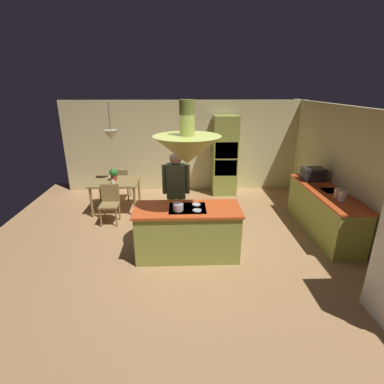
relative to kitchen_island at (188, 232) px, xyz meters
name	(u,v)px	position (x,y,z in m)	size (l,w,h in m)	color
ground	(188,248)	(0.00, 0.20, -0.47)	(8.16, 8.16, 0.00)	#AD7F51
wall_back	(185,146)	(0.00, 3.65, 0.81)	(6.80, 0.10, 2.55)	beige
wall_right	(356,177)	(3.25, 0.60, 0.81)	(0.10, 7.20, 2.55)	beige
kitchen_island	(188,232)	(0.00, 0.00, 0.00)	(1.86, 0.80, 0.94)	#939E42
counter_run_right	(324,211)	(2.84, 0.80, 0.01)	(0.73, 2.37, 0.92)	#939E42
oven_tower	(225,156)	(1.10, 3.24, 0.62)	(0.66, 0.62, 2.17)	#939E42
dining_table	(116,185)	(-1.70, 2.10, 0.20)	(1.12, 0.91, 0.76)	olive
person_at_island	(176,190)	(-0.21, 0.67, 0.55)	(0.53, 0.24, 1.76)	tan
range_hood	(187,148)	(0.00, 0.00, 1.51)	(1.10, 1.10, 1.00)	#939E42
pendant_light_over_table	(111,135)	(-1.70, 2.10, 1.40)	(0.32, 0.32, 0.82)	beige
chair_facing_island	(110,201)	(-1.70, 1.42, 0.04)	(0.40, 0.40, 0.87)	olive
chair_by_back_wall	(121,182)	(-1.70, 2.78, 0.04)	(0.40, 0.40, 0.87)	olive
potted_plant_on_table	(114,174)	(-1.73, 2.14, 0.46)	(0.20, 0.20, 0.30)	#99382D
cup_on_table	(113,182)	(-1.71, 1.87, 0.34)	(0.07, 0.07, 0.09)	white
canister_flour	(343,196)	(2.84, 0.22, 0.56)	(0.13, 0.13, 0.20)	silver
canister_sugar	(338,193)	(2.84, 0.40, 0.55)	(0.13, 0.13, 0.19)	#E0B78C
microwave_on_counter	(313,174)	(2.84, 1.50, 0.60)	(0.46, 0.36, 0.28)	#232326
cooking_pot_on_cooktop	(178,207)	(-0.16, -0.13, 0.54)	(0.18, 0.18, 0.12)	#B2B2B7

